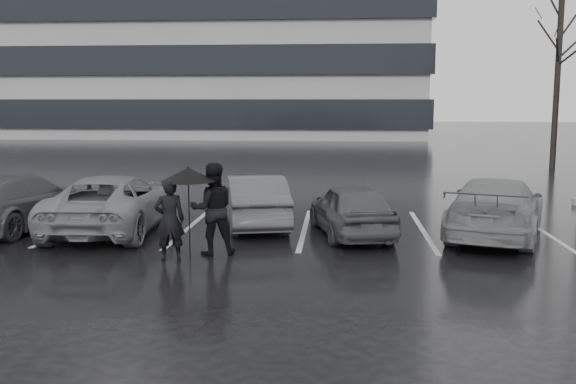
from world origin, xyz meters
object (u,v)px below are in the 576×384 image
(pedestrian_left, at_px, (169,220))
(pedestrian_right, at_px, (213,209))
(car_west_c, at_px, (16,201))
(car_east, at_px, (496,207))
(tree_north, at_px, (558,73))
(car_west_a, at_px, (255,201))
(car_west_b, at_px, (113,203))
(car_main, at_px, (351,209))

(pedestrian_left, height_order, pedestrian_right, pedestrian_right)
(car_west_c, xyz_separation_m, pedestrian_right, (5.17, -2.15, 0.25))
(car_east, height_order, pedestrian_right, pedestrian_right)
(pedestrian_left, height_order, tree_north, tree_north)
(car_west_a, xyz_separation_m, tree_north, (11.63, 14.29, 3.62))
(car_west_b, height_order, car_east, car_east)
(car_west_b, relative_size, pedestrian_right, 2.61)
(car_west_a, relative_size, tree_north, 0.45)
(car_main, xyz_separation_m, car_west_c, (-7.96, 0.15, 0.06))
(car_main, xyz_separation_m, pedestrian_left, (-3.51, -2.57, 0.19))
(car_west_a, bearing_deg, car_west_b, 1.67)
(car_main, height_order, car_west_a, car_west_a)
(car_main, xyz_separation_m, car_west_b, (-5.57, 0.06, 0.06))
(pedestrian_right, distance_m, tree_north, 21.29)
(car_main, xyz_separation_m, car_east, (3.23, 0.10, 0.07))
(car_main, bearing_deg, car_east, 168.73)
(pedestrian_right, height_order, tree_north, tree_north)
(car_west_c, relative_size, tree_north, 0.54)
(car_main, xyz_separation_m, car_west_a, (-2.32, 0.91, 0.02))
(car_west_a, xyz_separation_m, car_west_b, (-3.25, -0.85, 0.03))
(car_west_c, xyz_separation_m, pedestrian_left, (4.45, -2.72, 0.13))
(car_east, bearing_deg, car_west_a, 10.47)
(car_west_a, height_order, car_west_b, car_west_b)
(car_west_a, height_order, car_west_c, car_west_c)
(car_main, distance_m, car_west_a, 2.49)
(pedestrian_left, bearing_deg, pedestrian_right, -159.26)
(car_main, bearing_deg, car_west_c, -14.09)
(car_west_a, height_order, car_east, car_east)
(car_west_b, distance_m, tree_north, 21.52)
(car_west_a, distance_m, car_west_b, 3.36)
(car_west_c, height_order, pedestrian_right, pedestrian_right)
(car_west_b, xyz_separation_m, pedestrian_right, (2.79, -2.06, 0.25))
(car_west_a, relative_size, car_west_c, 0.84)
(car_main, distance_m, car_west_b, 5.57)
(car_west_b, relative_size, car_east, 1.03)
(car_east, bearing_deg, pedestrian_left, 40.41)
(car_west_b, bearing_deg, pedestrian_right, 140.85)
(car_east, relative_size, tree_north, 0.55)
(car_east, relative_size, pedestrian_right, 2.53)
(car_west_b, xyz_separation_m, car_west_c, (-2.38, 0.09, -0.00))
(car_west_b, bearing_deg, tree_north, -137.13)
(pedestrian_right, xyz_separation_m, tree_north, (12.10, 17.20, 3.33))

